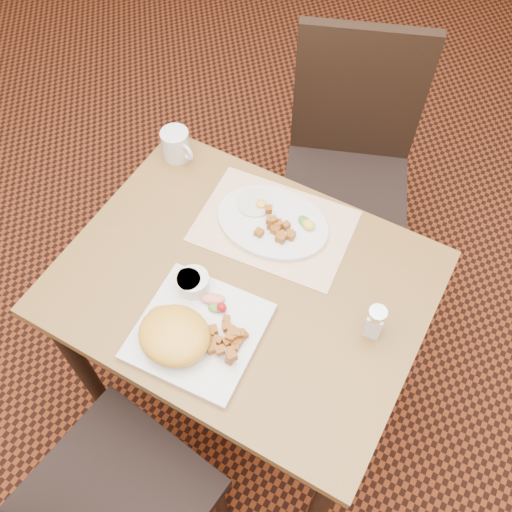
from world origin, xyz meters
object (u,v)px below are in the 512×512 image
object	(u,v)px
plate_oval	(273,223)
salt_shaker	(375,321)
coffee_mug	(176,145)
plate_square	(199,331)
table	(244,301)
chair_far	(349,159)

from	to	relation	value
plate_oval	salt_shaker	bearing A→B (deg)	-24.50
salt_shaker	coffee_mug	distance (m)	0.75
plate_square	plate_oval	world-z (taller)	plate_oval
salt_shaker	coffee_mug	xyz separation A→B (m)	(-0.71, 0.25, -0.01)
table	salt_shaker	world-z (taller)	salt_shaker
coffee_mug	plate_oval	bearing A→B (deg)	-13.40
plate_square	coffee_mug	xyz separation A→B (m)	(-0.36, 0.45, 0.04)
chair_far	plate_oval	bearing A→B (deg)	66.56
plate_square	salt_shaker	bearing A→B (deg)	29.90
plate_square	coffee_mug	bearing A→B (deg)	128.57
plate_oval	chair_far	bearing A→B (deg)	87.25
table	coffee_mug	size ratio (longest dim) A/B	8.15
table	chair_far	distance (m)	0.71
plate_square	coffee_mug	size ratio (longest dim) A/B	2.53
chair_far	salt_shaker	bearing A→B (deg)	95.29
salt_shaker	chair_far	bearing A→B (deg)	115.98
salt_shaker	plate_oval	bearing A→B (deg)	155.50
plate_square	coffee_mug	distance (m)	0.57
plate_oval	coffee_mug	distance (m)	0.37
plate_oval	coffee_mug	xyz separation A→B (m)	(-0.36, 0.09, 0.03)
chair_far	plate_square	bearing A→B (deg)	67.67
plate_square	coffee_mug	world-z (taller)	coffee_mug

